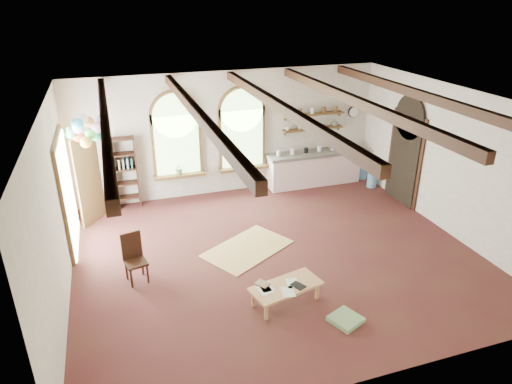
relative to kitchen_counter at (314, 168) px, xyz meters
name	(u,v)px	position (x,y,z in m)	size (l,w,h in m)	color
floor	(276,254)	(-2.30, -3.20, -0.48)	(8.00, 8.00, 0.00)	#4C261F
ceiling_beams	(280,106)	(-2.30, -3.20, 2.62)	(6.20, 6.80, 0.18)	#341A10
window_left	(177,138)	(-3.70, 0.23, 1.16)	(1.30, 0.28, 2.20)	brown
window_right	(242,132)	(-2.00, 0.23, 1.16)	(1.30, 0.28, 2.20)	brown
left_doorway	(67,194)	(-6.25, -1.40, 0.67)	(0.10, 1.90, 2.50)	brown
right_doorway	(404,160)	(1.65, -1.70, 0.62)	(0.10, 1.30, 2.40)	black
kitchen_counter	(314,168)	(0.00, 0.00, 0.00)	(2.68, 0.62, 0.94)	#FFD8D8
wall_shelf_lower	(313,129)	(0.00, 0.18, 1.07)	(1.70, 0.24, 0.04)	brown
wall_shelf_upper	(314,114)	(0.00, 0.18, 1.47)	(1.70, 0.24, 0.04)	brown
wall_clock	(354,112)	(1.25, 0.25, 1.42)	(0.32, 0.32, 0.04)	black
bookshelf	(126,173)	(-5.00, 0.12, 0.42)	(0.53, 0.32, 1.80)	#341A10
coffee_table	(286,287)	(-2.70, -4.72, -0.16)	(1.34, 0.84, 0.35)	tan
side_chair	(136,268)	(-5.10, -3.23, -0.20)	(0.45, 0.45, 0.95)	#341A10
floor_mat	(248,249)	(-2.80, -2.80, -0.47)	(1.80, 1.11, 0.02)	tan
floor_cushion	(346,319)	(-1.94, -5.50, -0.44)	(0.46, 0.46, 0.08)	gray
water_jug_a	(372,179)	(1.45, -0.70, -0.25)	(0.27, 0.27, 0.51)	#629AD2
water_jug_b	(362,171)	(1.52, -0.07, -0.25)	(0.28, 0.28, 0.53)	#629AD2
balloon_cluster	(87,129)	(-5.70, -0.90, 1.87)	(0.91, 0.91, 1.15)	silver
table_book	(259,286)	(-3.15, -4.62, -0.11)	(0.18, 0.26, 0.02)	olive
tablet	(298,286)	(-2.51, -4.80, -0.11)	(0.17, 0.25, 0.01)	black
potted_plant_left	(179,169)	(-3.70, 0.12, 0.37)	(0.27, 0.23, 0.30)	#598C4C
potted_plant_right	(244,162)	(-2.00, 0.12, 0.37)	(0.27, 0.23, 0.30)	#598C4C
shelf_cup_a	(287,129)	(-0.75, 0.18, 1.14)	(0.12, 0.10, 0.10)	white
shelf_cup_b	(300,128)	(-0.40, 0.18, 1.14)	(0.10, 0.10, 0.09)	beige
shelf_bowl_a	(311,127)	(-0.05, 0.18, 1.12)	(0.22, 0.22, 0.05)	beige
shelf_bowl_b	(323,126)	(0.30, 0.18, 1.12)	(0.20, 0.20, 0.06)	#8C664C
shelf_vase	(335,123)	(0.65, 0.18, 1.19)	(0.18, 0.18, 0.19)	slate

